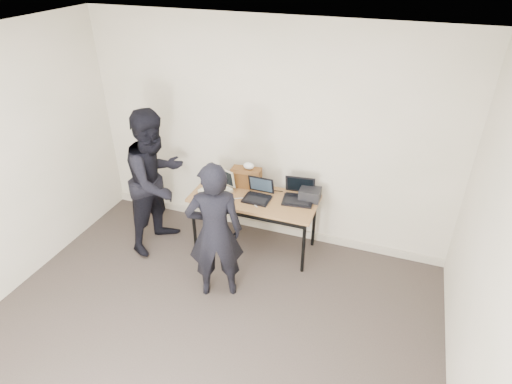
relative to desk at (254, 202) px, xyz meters
The scene contains 13 objects.
room 1.96m from the desk, 89.64° to the right, with size 4.60×4.60×2.80m.
desk is the anchor object (origin of this frame).
laptop_beige 0.48m from the desk, behind, with size 0.41×0.41×0.27m.
laptop_center 0.13m from the desk, 16.48° to the left, with size 0.32×0.31×0.24m.
laptop_right 0.54m from the desk, 16.63° to the left, with size 0.39×0.37×0.26m.
leather_satchel 0.34m from the desk, 128.24° to the left, with size 0.37×0.21×0.25m.
tissue 0.44m from the desk, 122.90° to the left, with size 0.13×0.10×0.08m, color white.
equipment_box 0.67m from the desk, 16.94° to the left, with size 0.24×0.20×0.14m, color black.
power_brick 0.29m from the desk, 142.63° to the right, with size 0.08×0.05×0.03m, color black.
cables 0.16m from the desk, behind, with size 0.85×0.44×0.01m.
person_typist 0.89m from the desk, 96.58° to the right, with size 0.58×0.38×1.58m, color black.
person_observer 1.18m from the desk, 165.89° to the right, with size 0.86×0.67×1.77m, color black.
baseboard 0.73m from the desk, 88.33° to the left, with size 4.50×0.03×0.10m, color #B6AC97.
Camera 1 is at (1.48, -2.20, 3.37)m, focal length 30.00 mm.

